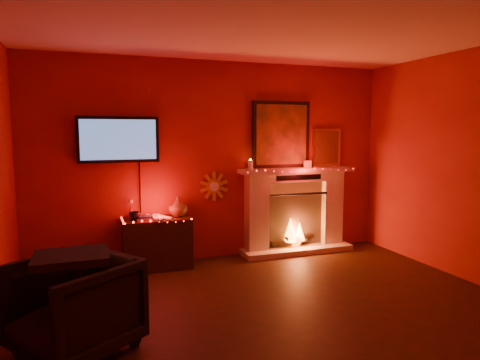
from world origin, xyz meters
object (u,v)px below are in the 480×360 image
Objects in this scene: tv at (119,140)px; armchair at (74,306)px; sunburst_clock at (214,186)px; fireplace at (294,202)px; console_table at (158,240)px.

tv reaches higher than armchair.
tv is 3.10× the size of sunburst_clock.
tv is (-2.44, 0.06, 0.92)m from fireplace.
fireplace is 2.61m from tv.
tv is at bearing 178.50° from fireplace.
sunburst_clock is at bearing 105.87° from armchair.
tv is 2.50m from armchair.
sunburst_clock reaches higher than armchair.
tv is 1.37× the size of console_table.
fireplace reaches higher than armchair.
console_table reaches higher than armchair.
tv is at bearing -178.76° from sunburst_clock.
sunburst_clock is (-1.19, 0.09, 0.28)m from fireplace.
sunburst_clock is at bearing 14.95° from console_table.
fireplace reaches higher than console_table.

